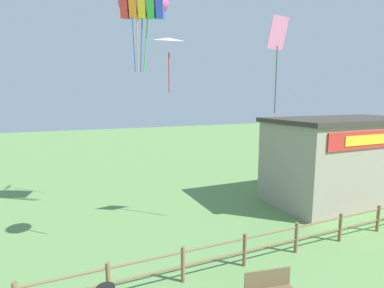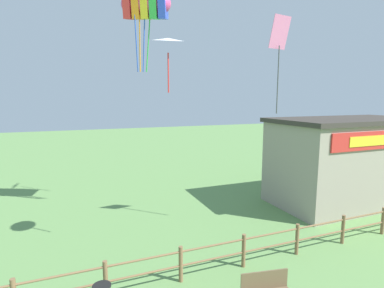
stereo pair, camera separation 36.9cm
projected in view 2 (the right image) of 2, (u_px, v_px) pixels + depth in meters
The scene contains 5 objects.
wooden_fence at pixel (214, 255), 10.23m from camera, with size 21.60×0.14×1.23m.
seaside_building at pixel (347, 160), 17.28m from camera, with size 8.92×4.65×4.90m.
kite_rainbow_parafoil at pixel (146, 4), 14.05m from camera, with size 2.79×2.37×3.92m.
kite_pink_diamond at pixel (279, 43), 12.37m from camera, with size 0.99×0.48×3.97m.
kite_white_delta at pixel (168, 40), 10.17m from camera, with size 1.29×1.28×1.94m.
Camera 2 is at (-4.21, -1.58, 5.98)m, focal length 28.00 mm.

